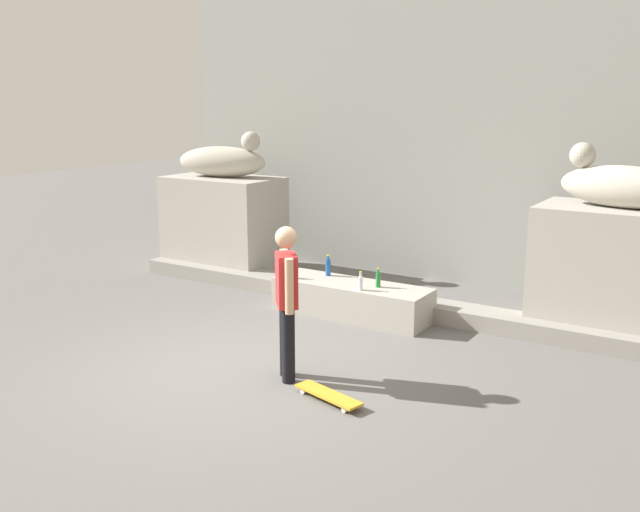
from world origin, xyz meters
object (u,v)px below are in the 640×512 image
object	(u,v)px
bottle_clear	(360,283)
bottle_blue	(328,267)
skateboard	(328,395)
bottle_brown	(286,270)
statue_reclining_left	(224,160)
bottle_green	(378,279)
statue_reclining_right	(621,185)
skater	(287,296)

from	to	relation	value
bottle_clear	bottle_blue	distance (m)	0.89
skateboard	bottle_brown	distance (m)	3.18
statue_reclining_left	bottle_brown	distance (m)	2.93
skateboard	bottle_green	world-z (taller)	bottle_green
bottle_green	bottle_blue	bearing A→B (deg)	169.13
bottle_clear	bottle_blue	xyz separation A→B (m)	(-0.77, 0.44, 0.02)
skateboard	bottle_blue	world-z (taller)	bottle_blue
statue_reclining_right	bottle_clear	world-z (taller)	statue_reclining_right
skater	bottle_blue	world-z (taller)	skater
bottle_brown	bottle_blue	bearing A→B (deg)	44.75
skater	bottle_clear	bearing A→B (deg)	144.76
statue_reclining_left	bottle_brown	xyz separation A→B (m)	(2.23, -1.35, -1.35)
skater	skateboard	xyz separation A→B (m)	(0.68, -0.26, -0.86)
skater	bottle_green	bearing A→B (deg)	140.88
statue_reclining_right	bottle_green	size ratio (longest dim) A/B	6.38
skater	statue_reclining_right	bearing A→B (deg)	100.15
statue_reclining_left	bottle_clear	distance (m)	3.92
bottle_brown	bottle_green	bearing A→B (deg)	10.81
bottle_blue	bottle_green	bearing A→B (deg)	-10.87
skater	bottle_brown	bearing A→B (deg)	173.02
bottle_clear	bottle_blue	size ratio (longest dim) A/B	0.85
statue_reclining_right	skater	bearing A→B (deg)	63.40
skater	skateboard	world-z (taller)	skater
statue_reclining_right	skateboard	xyz separation A→B (m)	(-1.96, -3.66, -1.86)
statue_reclining_left	skateboard	xyz separation A→B (m)	(4.35, -3.66, -1.86)
statue_reclining_right	bottle_blue	xyz separation A→B (m)	(-3.66, -0.92, -1.33)
skateboard	bottle_green	bearing A→B (deg)	122.10
statue_reclining_left	skater	xyz separation A→B (m)	(3.67, -3.41, -1.00)
bottle_green	statue_reclining_right	bearing A→B (deg)	21.65
skater	bottle_brown	xyz separation A→B (m)	(-1.45, 2.06, -0.35)
statue_reclining_left	bottle_brown	world-z (taller)	statue_reclining_left
skater	bottle_brown	world-z (taller)	skater
bottle_brown	bottle_clear	distance (m)	1.20
statue_reclining_left	skateboard	distance (m)	5.98
bottle_green	bottle_brown	bearing A→B (deg)	-169.19
statue_reclining_right	skateboard	bearing A→B (deg)	72.98
skater	statue_reclining_left	bearing A→B (deg)	-174.96
skateboard	bottle_clear	bearing A→B (deg)	126.68
skateboard	bottle_brown	world-z (taller)	bottle_brown
skater	bottle_clear	distance (m)	2.09
statue_reclining_right	bottle_blue	world-z (taller)	statue_reclining_right
skater	skateboard	bearing A→B (deg)	27.02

